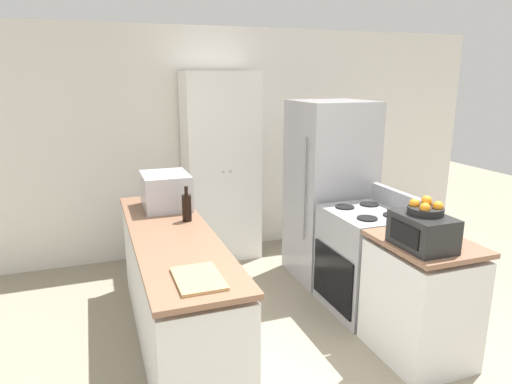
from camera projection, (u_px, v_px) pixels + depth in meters
wall_back at (214, 143)px, 5.35m from camera, size 7.00×0.06×2.60m
counter_left at (175, 290)px, 3.55m from camera, size 0.60×2.34×0.92m
counter_right at (420, 301)px, 3.38m from camera, size 0.60×0.74×0.92m
pantry_cabinet at (221, 167)px, 5.15m from camera, size 0.82×0.49×2.12m
stove at (365, 260)px, 4.08m from camera, size 0.66×0.74×1.08m
refrigerator at (329, 191)px, 4.69m from camera, size 0.76×0.73×1.83m
microwave at (166, 191)px, 4.05m from camera, size 0.41×0.48×0.31m
wine_bottle at (187, 207)px, 3.68m from camera, size 0.08×0.08×0.29m
toaster_oven at (422, 231)px, 3.11m from camera, size 0.30×0.42×0.23m
fruit_bowl at (426, 208)px, 3.09m from camera, size 0.24×0.24×0.13m
cutting_board at (198, 279)px, 2.63m from camera, size 0.26×0.39×0.02m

